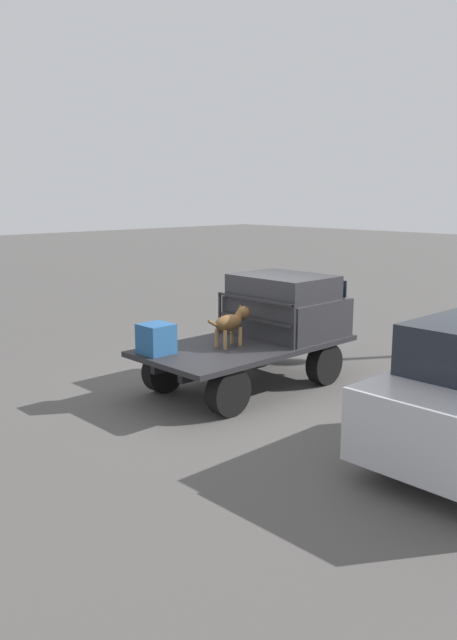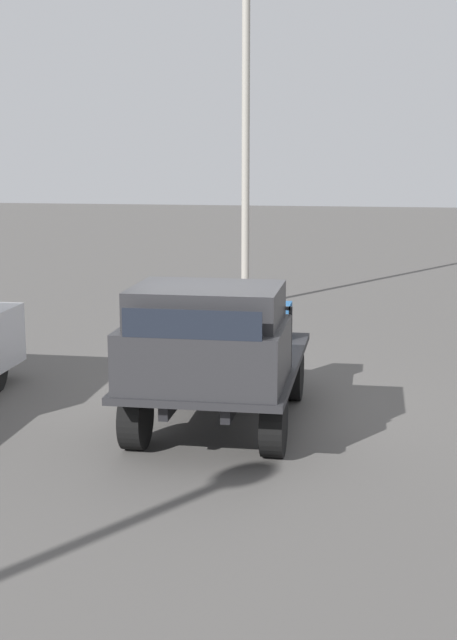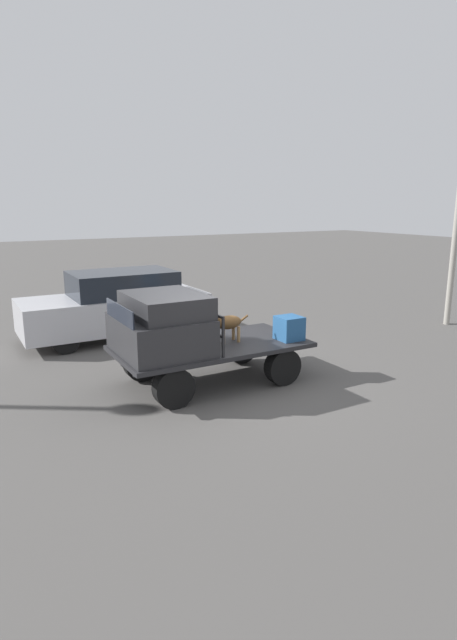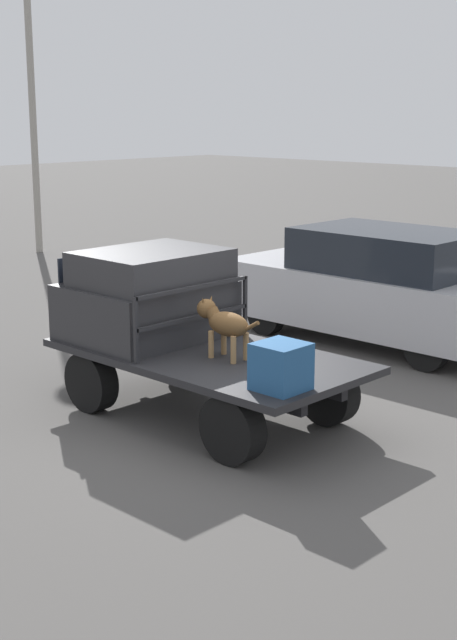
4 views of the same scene
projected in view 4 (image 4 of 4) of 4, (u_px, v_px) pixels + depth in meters
ground_plane at (207, 417)px, 9.86m from camera, size 80.00×80.00×0.00m
flatbed_truck at (207, 370)px, 9.73m from camera, size 3.53×1.82×0.74m
truck_cab at (148, 296)px, 10.22m from camera, size 1.44×1.70×1.02m
truck_headboard at (194, 307)px, 9.71m from camera, size 0.04×1.70×0.71m
dog at (223, 322)px, 9.39m from camera, size 0.90×0.26×0.63m
cargo_crate at (281, 367)px, 8.34m from camera, size 0.45×0.45×0.45m
parked_sedan at (377, 286)px, 12.83m from camera, size 4.48×1.81×1.66m
light_pole_far at (28, 25)px, 19.94m from camera, size 0.49×0.49×7.75m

